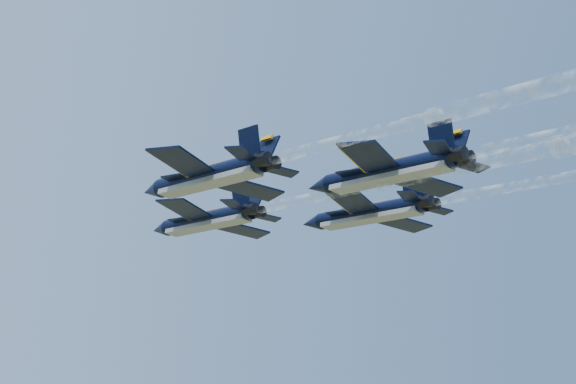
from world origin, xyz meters
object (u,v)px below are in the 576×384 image
jet_lead (206,221)px  jet_right (368,214)px  jet_left (207,177)px  jet_slot (386,172)px

jet_lead → jet_right: 18.71m
jet_left → jet_slot: size_ratio=1.00×
jet_right → jet_left: bearing=177.1°
jet_slot → jet_right: bearing=46.5°
jet_right → jet_lead: bearing=124.9°
jet_left → jet_slot: (13.70, -10.07, 0.00)m
jet_lead → jet_slot: same height
jet_lead → jet_right: size_ratio=1.00×
jet_left → jet_slot: same height
jet_left → jet_slot: bearing=-49.9°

